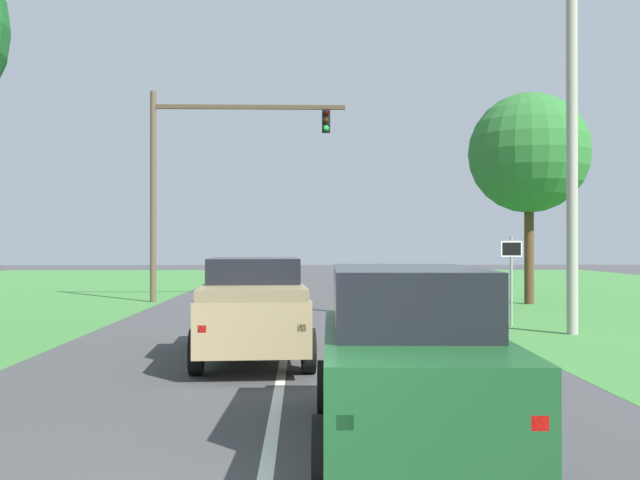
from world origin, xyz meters
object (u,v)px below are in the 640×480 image
(utility_pole_right, at_px, (572,136))
(keep_moving_sign, at_px, (511,269))
(traffic_light, at_px, (202,164))
(oak_tree_right, at_px, (529,153))
(red_suv_near, at_px, (407,353))
(pickup_truck_lead, at_px, (254,308))

(utility_pole_right, bearing_deg, keep_moving_sign, 118.19)
(traffic_light, xyz_separation_m, oak_tree_right, (12.61, -1.27, 0.28))
(utility_pole_right, bearing_deg, red_suv_near, -120.06)
(pickup_truck_lead, height_order, traffic_light, traffic_light)
(pickup_truck_lead, xyz_separation_m, keep_moving_sign, (6.79, 5.66, 0.58))
(red_suv_near, bearing_deg, pickup_truck_lead, 109.77)
(keep_moving_sign, bearing_deg, utility_pole_right, -61.81)
(traffic_light, relative_size, utility_pole_right, 0.83)
(pickup_truck_lead, distance_m, oak_tree_right, 16.76)
(pickup_truck_lead, relative_size, traffic_light, 0.64)
(red_suv_near, xyz_separation_m, utility_pole_right, (5.65, 9.76, 3.97))
(pickup_truck_lead, xyz_separation_m, traffic_light, (-3.00, 14.15, 4.44))
(pickup_truck_lead, height_order, keep_moving_sign, keep_moving_sign)
(pickup_truck_lead, relative_size, utility_pole_right, 0.53)
(traffic_light, bearing_deg, red_suv_near, -75.66)
(pickup_truck_lead, bearing_deg, oak_tree_right, 53.28)
(pickup_truck_lead, relative_size, oak_tree_right, 0.66)
(pickup_truck_lead, xyz_separation_m, oak_tree_right, (9.61, 12.89, 4.72))
(red_suv_near, distance_m, keep_moving_sign, 12.53)
(keep_moving_sign, relative_size, utility_pole_right, 0.25)
(pickup_truck_lead, height_order, oak_tree_right, oak_tree_right)
(keep_moving_sign, xyz_separation_m, oak_tree_right, (2.82, 7.23, 4.14))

